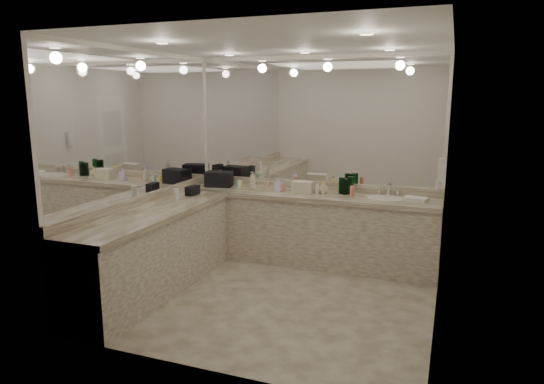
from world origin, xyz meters
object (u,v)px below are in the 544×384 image
at_px(black_toiletry_bag, 219,179).
at_px(soap_bottle_a, 253,180).
at_px(soap_bottle_c, 323,187).
at_px(cream_cosmetic_case, 303,187).
at_px(soap_bottle_b, 278,184).
at_px(sink, 386,199).
at_px(wall_phone, 441,170).
at_px(hand_towel, 416,199).

xyz_separation_m(black_toiletry_bag, soap_bottle_a, (0.50, -0.02, 0.01)).
bearing_deg(soap_bottle_c, soap_bottle_a, -178.21).
distance_m(cream_cosmetic_case, soap_bottle_b, 0.32).
distance_m(sink, soap_bottle_b, 1.35).
bearing_deg(black_toiletry_bag, wall_phone, -10.50).
xyz_separation_m(sink, wall_phone, (0.61, -0.50, 0.46)).
height_order(hand_towel, soap_bottle_c, soap_bottle_c).
bearing_deg(sink, soap_bottle_b, -178.66).
bearing_deg(black_toiletry_bag, cream_cosmetic_case, -2.49).
xyz_separation_m(wall_phone, soap_bottle_c, (-1.38, 0.53, -0.37)).
height_order(cream_cosmetic_case, hand_towel, cream_cosmetic_case).
height_order(wall_phone, black_toiletry_bag, wall_phone).
height_order(sink, soap_bottle_b, soap_bottle_b).
height_order(black_toiletry_bag, hand_towel, black_toiletry_bag).
distance_m(wall_phone, soap_bottle_a, 2.40).
xyz_separation_m(hand_towel, soap_bottle_b, (-1.69, -0.03, 0.07)).
bearing_deg(soap_bottle_b, sink, 1.34).
relative_size(cream_cosmetic_case, hand_towel, 0.98).
bearing_deg(hand_towel, soap_bottle_a, 179.89).
bearing_deg(cream_cosmetic_case, soap_bottle_c, 15.22).
relative_size(black_toiletry_bag, soap_bottle_a, 1.54).
xyz_separation_m(wall_phone, black_toiletry_bag, (-2.82, 0.52, -0.35)).
distance_m(sink, black_toiletry_bag, 2.22).
height_order(sink, wall_phone, wall_phone).
distance_m(hand_towel, soap_bottle_c, 1.11).
bearing_deg(soap_bottle_b, soap_bottle_a, 174.76).
bearing_deg(hand_towel, black_toiletry_bag, 179.48).
relative_size(cream_cosmetic_case, soap_bottle_a, 1.13).
distance_m(hand_towel, soap_bottle_b, 1.69).
height_order(black_toiletry_bag, soap_bottle_c, black_toiletry_bag).
bearing_deg(hand_towel, wall_phone, -62.20).
bearing_deg(soap_bottle_c, black_toiletry_bag, -179.60).
xyz_separation_m(black_toiletry_bag, cream_cosmetic_case, (1.19, -0.05, -0.03)).
bearing_deg(hand_towel, sink, 179.78).
relative_size(wall_phone, hand_towel, 0.91).
bearing_deg(sink, soap_bottle_c, 177.62).
distance_m(sink, cream_cosmetic_case, 1.03).
height_order(cream_cosmetic_case, soap_bottle_c, soap_bottle_c).
bearing_deg(soap_bottle_a, cream_cosmetic_case, -2.67).
relative_size(sink, soap_bottle_a, 1.93).
bearing_deg(sink, soap_bottle_a, 179.91).
height_order(wall_phone, hand_towel, wall_phone).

